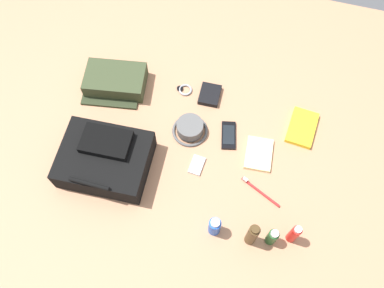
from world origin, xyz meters
TOP-DOWN VIEW (x-y plane):
  - ground_plane at (0.00, 0.00)m, footprint 2.64×2.02m
  - backpack at (0.32, 0.17)m, footprint 0.37×0.30m
  - toiletry_pouch at (0.42, -0.21)m, footprint 0.29×0.25m
  - bucket_hat at (0.03, -0.08)m, footprint 0.16×0.16m
  - sunscreen_spray at (-0.47, 0.27)m, footprint 0.03×0.03m
  - shampoo_bottle at (-0.39, 0.30)m, footprint 0.04×0.04m
  - cologne_bottle at (-0.32, 0.32)m, footprint 0.04×0.04m
  - deodorant_spray at (-0.18, 0.32)m, footprint 0.05×0.05m
  - paperback_novel at (-0.44, -0.22)m, footprint 0.12×0.18m
  - cell_phone at (-0.14, -0.10)m, footprint 0.09×0.14m
  - media_player at (-0.04, 0.07)m, footprint 0.06×0.09m
  - wristwatch at (0.11, -0.27)m, footprint 0.07×0.06m
  - toothbrush at (-0.31, 0.11)m, footprint 0.17×0.09m
  - wallet at (-0.01, -0.27)m, footprint 0.09×0.11m
  - notepad at (-0.28, -0.05)m, footprint 0.12×0.16m

SIDE VIEW (x-z plane):
  - ground_plane at x=0.00m, z-range -0.02..0.00m
  - media_player at x=-0.04m, z-range 0.00..0.01m
  - wristwatch at x=0.11m, z-range 0.00..0.01m
  - toothbrush at x=-0.31m, z-range 0.00..0.02m
  - cell_phone at x=-0.14m, z-range 0.00..0.01m
  - notepad at x=-0.28m, z-range 0.00..0.02m
  - paperback_novel at x=-0.44m, z-range 0.00..0.02m
  - wallet at x=-0.01m, z-range 0.00..0.02m
  - bucket_hat at x=0.03m, z-range 0.00..0.06m
  - toiletry_pouch at x=0.42m, z-range 0.00..0.08m
  - shampoo_bottle at x=-0.39m, z-range 0.00..0.11m
  - deodorant_spray at x=-0.18m, z-range 0.00..0.11m
  - backpack at x=0.32m, z-range -0.01..0.13m
  - sunscreen_spray at x=-0.47m, z-range 0.00..0.14m
  - cologne_bottle at x=-0.32m, z-range 0.00..0.17m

